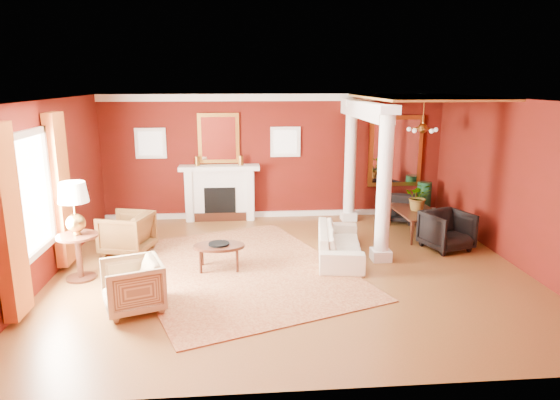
{
  "coord_description": "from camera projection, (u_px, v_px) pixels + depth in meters",
  "views": [
    {
      "loc": [
        -0.87,
        -8.13,
        3.22
      ],
      "look_at": [
        -0.14,
        0.38,
        1.15
      ],
      "focal_mm": 32.0,
      "sensor_mm": 36.0,
      "label": 1
    }
  ],
  "objects": [
    {
      "name": "ground",
      "position": [
        290.0,
        269.0,
        8.7
      ],
      "size": [
        8.0,
        8.0,
        0.0
      ],
      "primitive_type": "plane",
      "color": "brown",
      "rests_on": "ground"
    },
    {
      "name": "room_shell",
      "position": [
        291.0,
        154.0,
        8.23
      ],
      "size": [
        8.04,
        7.04,
        2.92
      ],
      "color": "#59100C",
      "rests_on": "ground"
    },
    {
      "name": "fireplace",
      "position": [
        220.0,
        193.0,
        11.66
      ],
      "size": [
        1.85,
        0.42,
        1.29
      ],
      "color": "white",
      "rests_on": "ground"
    },
    {
      "name": "overmantel_mirror",
      "position": [
        219.0,
        138.0,
        11.49
      ],
      "size": [
        0.95,
        0.07,
        1.15
      ],
      "color": "gold",
      "rests_on": "fireplace"
    },
    {
      "name": "flank_window_left",
      "position": [
        151.0,
        143.0,
        11.4
      ],
      "size": [
        0.7,
        0.07,
        0.7
      ],
      "color": "white",
      "rests_on": "room_shell"
    },
    {
      "name": "flank_window_right",
      "position": [
        285.0,
        142.0,
        11.66
      ],
      "size": [
        0.7,
        0.07,
        0.7
      ],
      "color": "white",
      "rests_on": "room_shell"
    },
    {
      "name": "left_window",
      "position": [
        36.0,
        203.0,
        7.46
      ],
      "size": [
        0.21,
        2.55,
        2.6
      ],
      "color": "white",
      "rests_on": "room_shell"
    },
    {
      "name": "column_front",
      "position": [
        384.0,
        184.0,
        8.8
      ],
      "size": [
        0.36,
        0.36,
        2.8
      ],
      "color": "white",
      "rests_on": "ground"
    },
    {
      "name": "column_back",
      "position": [
        350.0,
        160.0,
        11.41
      ],
      "size": [
        0.36,
        0.36,
        2.8
      ],
      "color": "white",
      "rests_on": "ground"
    },
    {
      "name": "header_beam",
      "position": [
        364.0,
        110.0,
        10.07
      ],
      "size": [
        0.3,
        3.2,
        0.32
      ],
      "primitive_type": "cube",
      "color": "white",
      "rests_on": "column_front"
    },
    {
      "name": "amber_ceiling",
      "position": [
        423.0,
        97.0,
        9.96
      ],
      "size": [
        2.3,
        3.4,
        0.04
      ],
      "primitive_type": "cube",
      "color": "#C7883A",
      "rests_on": "room_shell"
    },
    {
      "name": "dining_mirror",
      "position": [
        396.0,
        151.0,
        11.92
      ],
      "size": [
        1.3,
        0.07,
        1.7
      ],
      "color": "gold",
      "rests_on": "room_shell"
    },
    {
      "name": "chandelier",
      "position": [
        423.0,
        128.0,
        10.16
      ],
      "size": [
        0.6,
        0.62,
        0.75
      ],
      "color": "#AC8236",
      "rests_on": "room_shell"
    },
    {
      "name": "crown_trim",
      "position": [
        275.0,
        97.0,
        11.39
      ],
      "size": [
        8.0,
        0.08,
        0.16
      ],
      "primitive_type": "cube",
      "color": "white",
      "rests_on": "room_shell"
    },
    {
      "name": "base_trim",
      "position": [
        275.0,
        214.0,
        12.04
      ],
      "size": [
        8.0,
        0.08,
        0.12
      ],
      "primitive_type": "cube",
      "color": "white",
      "rests_on": "ground"
    },
    {
      "name": "rug",
      "position": [
        240.0,
        269.0,
        8.67
      ],
      "size": [
        4.68,
        5.34,
        0.02
      ],
      "primitive_type": "cube",
      "rotation": [
        0.0,
        0.0,
        0.36
      ],
      "color": "maroon",
      "rests_on": "ground"
    },
    {
      "name": "sofa",
      "position": [
        340.0,
        238.0,
        9.17
      ],
      "size": [
        0.87,
        2.03,
        0.77
      ],
      "primitive_type": "imported",
      "rotation": [
        0.0,
        0.0,
        1.42
      ],
      "color": "#EBE1C5",
      "rests_on": "ground"
    },
    {
      "name": "armchair_leopard",
      "position": [
        127.0,
        231.0,
        9.42
      ],
      "size": [
        0.98,
        1.02,
        0.86
      ],
      "primitive_type": "imported",
      "rotation": [
        0.0,
        0.0,
        -1.85
      ],
      "color": "black",
      "rests_on": "ground"
    },
    {
      "name": "armchair_stripe",
      "position": [
        132.0,
        283.0,
        7.06
      ],
      "size": [
        0.96,
        0.99,
        0.81
      ],
      "primitive_type": "imported",
      "rotation": [
        0.0,
        0.0,
        -1.22
      ],
      "color": "#CBB687",
      "rests_on": "ground"
    },
    {
      "name": "coffee_table",
      "position": [
        219.0,
        247.0,
        8.59
      ],
      "size": [
        0.88,
        0.88,
        0.45
      ],
      "rotation": [
        0.0,
        0.0,
        -0.36
      ],
      "color": "black",
      "rests_on": "ground"
    },
    {
      "name": "coffee_book",
      "position": [
        217.0,
        237.0,
        8.61
      ],
      "size": [
        0.16,
        0.1,
        0.23
      ],
      "primitive_type": "imported",
      "rotation": [
        0.0,
        0.0,
        0.52
      ],
      "color": "black",
      "rests_on": "coffee_table"
    },
    {
      "name": "side_table",
      "position": [
        75.0,
        214.0,
        8.01
      ],
      "size": [
        0.66,
        0.66,
        1.64
      ],
      "rotation": [
        0.0,
        0.0,
        0.1
      ],
      "color": "black",
      "rests_on": "ground"
    },
    {
      "name": "dining_table",
      "position": [
        417.0,
        215.0,
        10.56
      ],
      "size": [
        0.57,
        1.51,
        0.83
      ],
      "primitive_type": "imported",
      "rotation": [
        0.0,
        0.0,
        1.6
      ],
      "color": "black",
      "rests_on": "ground"
    },
    {
      "name": "dining_chair_near",
      "position": [
        447.0,
        229.0,
        9.63
      ],
      "size": [
        1.0,
        0.97,
        0.83
      ],
      "primitive_type": "imported",
      "rotation": [
        0.0,
        0.0,
        0.32
      ],
      "color": "black",
      "rests_on": "ground"
    },
    {
      "name": "dining_chair_far",
      "position": [
        397.0,
        204.0,
        11.56
      ],
      "size": [
        0.98,
        0.96,
        0.8
      ],
      "primitive_type": "imported",
      "rotation": [
        0.0,
        0.0,
        2.79
      ],
      "color": "black",
      "rests_on": "ground"
    },
    {
      "name": "green_urn",
      "position": [
        423.0,
        204.0,
        11.82
      ],
      "size": [
        0.37,
        0.37,
        0.89
      ],
      "color": "#154122",
      "rests_on": "ground"
    },
    {
      "name": "potted_plant",
      "position": [
        419.0,
        185.0,
        10.42
      ],
      "size": [
        0.7,
        0.74,
        0.46
      ],
      "primitive_type": "imported",
      "rotation": [
        0.0,
        0.0,
        -0.34
      ],
      "color": "#26591E",
      "rests_on": "dining_table"
    }
  ]
}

